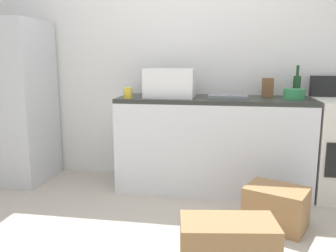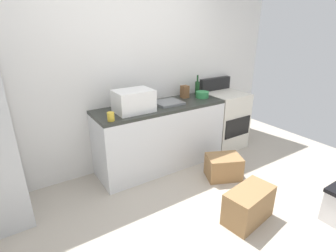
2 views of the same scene
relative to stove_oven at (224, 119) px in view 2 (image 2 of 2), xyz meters
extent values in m
plane|color=#B2A899|center=(-1.52, -1.21, -0.47)|extent=(6.00, 6.00, 0.00)
cube|color=silver|center=(-1.52, 0.34, 0.83)|extent=(5.00, 0.10, 2.60)
cube|color=silver|center=(-1.22, -0.01, -0.04)|extent=(1.80, 0.60, 0.86)
cube|color=#2D302B|center=(-1.22, -0.01, 0.41)|extent=(1.80, 0.60, 0.04)
cube|color=silver|center=(0.00, -0.01, -0.02)|extent=(0.60, 0.60, 0.90)
cube|color=black|center=(0.00, -0.31, -0.05)|extent=(0.52, 0.02, 0.30)
cube|color=black|center=(0.00, 0.25, 0.53)|extent=(0.60, 0.08, 0.20)
cube|color=white|center=(-1.63, -0.05, 0.57)|extent=(0.46, 0.34, 0.27)
cube|color=slate|center=(-1.09, 0.00, 0.45)|extent=(0.36, 0.32, 0.03)
cylinder|color=#193F1E|center=(-0.44, 0.18, 0.53)|extent=(0.07, 0.07, 0.20)
cylinder|color=#193F1E|center=(-0.44, 0.18, 0.68)|extent=(0.03, 0.03, 0.10)
cylinder|color=gold|center=(-2.00, -0.22, 0.48)|extent=(0.08, 0.08, 0.10)
cube|color=brown|center=(-0.71, 0.13, 0.52)|extent=(0.10, 0.10, 0.18)
cylinder|color=#338C4C|center=(-0.49, -0.01, 0.48)|extent=(0.19, 0.19, 0.09)
cube|color=olive|center=(-0.71, -0.75, -0.31)|extent=(0.53, 0.47, 0.31)
cube|color=olive|center=(-1.07, -1.47, -0.29)|extent=(0.58, 0.36, 0.36)
camera|label=1|loc=(-1.10, -3.34, 0.78)|focal=37.46mm
camera|label=2|loc=(-2.93, -2.81, 1.42)|focal=27.32mm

